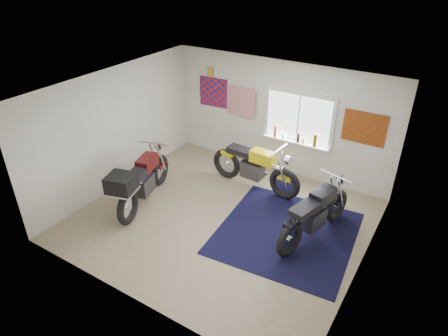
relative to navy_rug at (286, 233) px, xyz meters
The scene contains 10 objects.
ground 1.33m from the navy_rug, 167.60° to the right, with size 5.50×5.50×0.00m, color #9E896B.
room_shell 2.11m from the navy_rug, 167.60° to the right, with size 5.50×5.50×5.50m.
navy_rug is the anchor object (origin of this frame).
window_assembly 2.69m from the navy_rug, 110.04° to the left, with size 1.66×0.17×1.26m.
oil_bottles 2.46m from the navy_rug, 108.93° to the left, with size 1.07×0.09×0.30m.
flag_display 4.43m from the navy_rug, 145.52° to the left, with size 1.60×0.10×1.17m.
triumph_poster 2.76m from the navy_rug, 73.42° to the left, with size 0.90×0.03×0.70m, color #A54C14.
yellow_triumph 1.84m from the navy_rug, 139.27° to the left, with size 2.29×0.68×1.15m.
black_chrome_bike 0.69m from the navy_rug, 23.40° to the left, with size 0.80×2.15×1.12m.
maroon_tourer 3.15m from the navy_rug, 165.49° to the right, with size 1.04×2.26×1.16m.
Camera 1 is at (3.51, -5.55, 4.91)m, focal length 32.00 mm.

